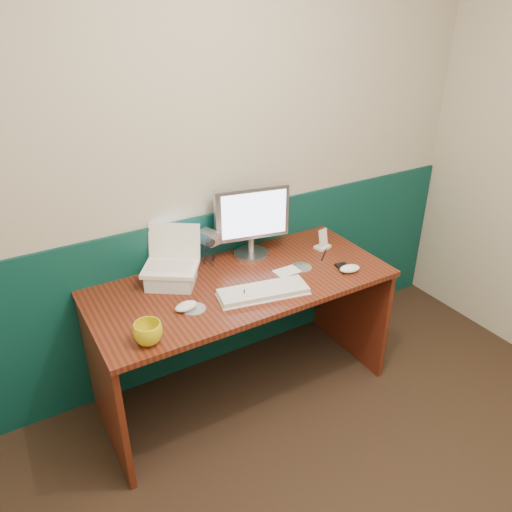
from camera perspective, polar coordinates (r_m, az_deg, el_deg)
back_wall at (r=2.74m, az=-5.23°, el=9.73°), size 3.50×0.04×2.50m
wainscot at (r=3.05m, az=-4.52°, el=-3.85°), size 3.48×0.02×1.00m
desk at (r=2.85m, az=-1.55°, el=-9.40°), size 1.60×0.70×0.75m
laptop_riser at (r=2.63m, az=-9.65°, el=-2.39°), size 0.31×0.30×0.08m
laptop at (r=2.55m, az=-9.92°, el=0.61°), size 0.34×0.33×0.23m
monitor at (r=2.80m, az=-0.58°, el=3.94°), size 0.44×0.20×0.42m
keyboard at (r=2.52m, az=0.83°, el=-4.15°), size 0.47×0.24×0.03m
mouse_right at (r=2.76m, az=10.67°, el=-1.42°), size 0.13×0.09×0.04m
mouse_left at (r=2.42m, az=-8.00°, el=-5.70°), size 0.12×0.08×0.04m
mug at (r=2.22m, az=-12.24°, el=-8.60°), size 0.13×0.13×0.10m
camcorder at (r=2.76m, az=-5.36°, el=1.03°), size 0.14×0.16×0.21m
cd_spindle at (r=2.49m, az=-1.35°, el=-4.63°), size 0.11×0.11×0.02m
cd_loose_a at (r=2.43m, az=-7.07°, el=-6.00°), size 0.11×0.11×0.00m
cd_loose_b at (r=2.78m, az=5.18°, el=-1.27°), size 0.12×0.12×0.00m
pen at (r=2.91m, az=7.75°, el=0.12°), size 0.10×0.09×0.01m
papers at (r=2.73m, az=3.56°, el=-1.76°), size 0.14×0.09×0.00m
dock at (r=2.99m, az=7.60°, el=1.04°), size 0.10×0.08×0.02m
music_player at (r=2.97m, az=7.68°, el=2.08°), size 0.07×0.04×0.10m
pda at (r=2.79m, az=10.03°, el=-1.36°), size 0.08×0.12×0.01m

